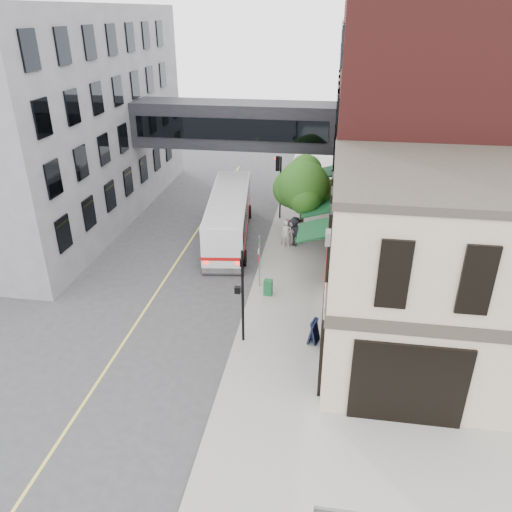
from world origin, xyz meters
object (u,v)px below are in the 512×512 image
(bus, at_px, (229,215))
(pedestrian_b, at_px, (287,232))
(pedestrian_a, at_px, (286,234))
(newspaper_box, at_px, (268,287))
(sandwich_board, at_px, (314,331))
(pedestrian_c, at_px, (295,232))

(bus, relative_size, pedestrian_b, 6.32)
(bus, distance_m, pedestrian_a, 4.13)
(bus, distance_m, newspaper_box, 8.12)
(pedestrian_a, xyz_separation_m, sandwich_board, (2.22, -9.85, -0.32))
(pedestrian_c, bearing_deg, pedestrian_b, -152.66)
(bus, relative_size, pedestrian_c, 5.72)
(pedestrian_c, height_order, newspaper_box, pedestrian_c)
(newspaper_box, relative_size, sandwich_board, 0.75)
(pedestrian_a, bearing_deg, pedestrian_c, 15.86)
(newspaper_box, bearing_deg, bus, 120.76)
(pedestrian_b, relative_size, pedestrian_c, 0.90)
(pedestrian_a, height_order, pedestrian_b, pedestrian_a)
(pedestrian_b, height_order, sandwich_board, pedestrian_b)
(bus, relative_size, sandwich_board, 9.67)
(pedestrian_a, bearing_deg, pedestrian_b, 69.50)
(pedestrian_b, relative_size, newspaper_box, 2.05)
(bus, distance_m, pedestrian_b, 4.09)
(pedestrian_c, relative_size, newspaper_box, 2.26)
(newspaper_box, distance_m, sandwich_board, 4.62)
(sandwich_board, bearing_deg, newspaper_box, 140.70)
(pedestrian_b, bearing_deg, sandwich_board, -68.06)
(bus, xyz_separation_m, pedestrian_c, (4.41, -0.92, -0.52))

